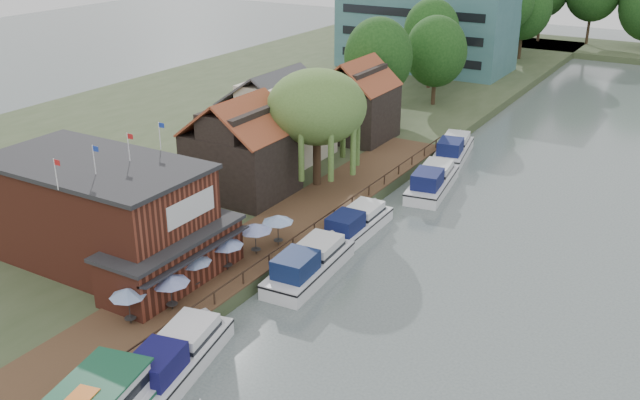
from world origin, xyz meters
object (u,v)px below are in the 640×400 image
Objects in this scene: cottage_c at (357,99)px; willow at (317,129)px; pub at (119,218)px; hotel_block at (426,27)px; cottage_a at (241,147)px; umbrella_0 at (129,306)px; cottage_b at (278,114)px; umbrella_4 at (256,239)px; cruiser_1 at (309,260)px; cruiser_2 at (356,221)px; cruiser_3 at (433,178)px; cruiser_0 at (176,352)px; cruiser_4 at (453,146)px; umbrella_2 at (194,271)px; umbrella_1 at (171,292)px; umbrella_5 at (278,230)px; umbrella_3 at (227,254)px.

willow reaches higher than cottage_c.
pub is 71.49m from hotel_block.
cottage_a is 21.59m from umbrella_0.
umbrella_4 is at bearing -60.23° from cottage_b.
umbrella_0 is 13.15m from cruiser_1.
cruiser_2 is 11.83m from cruiser_3.
umbrella_4 is 12.83m from cruiser_0.
hotel_block is at bearing 107.06° from cruiser_4.
hotel_block reaches higher than cruiser_1.
cottage_c is at bearing -77.80° from hotel_block.
cruiser_1 is at bearing 56.23° from umbrella_2.
willow is 4.28× the size of umbrella_1.
umbrella_0 is at bearing -96.89° from umbrella_5.
umbrella_3 reaches higher than cruiser_4.
umbrella_1 is 1.00× the size of umbrella_4.
umbrella_4 is 4.15m from cruiser_1.
umbrella_2 is at bearing -79.57° from cottage_c.
cruiser_2 is (11.33, -0.38, -4.09)m from cottage_a.
cruiser_4 is at bearing 84.32° from umbrella_5.
willow reaches higher than cruiser_0.
cottage_c is at bearing -179.00° from cruiser_4.
umbrella_4 and umbrella_5 have the same top height.
umbrella_5 is 0.23× the size of cruiser_1.
cruiser_3 reaches higher than cruiser_0.
umbrella_0 is 0.23× the size of cruiser_1.
willow is 13.18m from umbrella_5.
umbrella_0 reaches higher than cruiser_3.
cottage_b reaches higher than umbrella_3.
cruiser_3 is (8.43, 6.34, -4.95)m from willow.
umbrella_2 is 3.02m from umbrella_3.
willow reaches higher than cottage_a.
cruiser_2 is at bearing -100.06° from cruiser_4.
umbrella_0 is 1.00× the size of umbrella_3.
willow is 10.06m from cruiser_2.
umbrella_4 is 1.02× the size of umbrella_5.
hotel_block is 2.65× the size of cottage_b.
umbrella_5 is at bearing -71.92° from willow.
cruiser_0 is 20.97m from cruiser_2.
cottage_a is 12.06m from cruiser_2.
umbrella_2 is 26.93m from cruiser_3.
cottage_a is 6.80m from willow.
umbrella_5 is 28.18m from cruiser_4.
cottage_a is 0.83× the size of cruiser_3.
hotel_block is 10.69× the size of umbrella_5.
willow is 4.39× the size of umbrella_5.
pub reaches higher than umbrella_4.
hotel_block is at bearing 106.91° from cruiser_2.
cottage_b is 24.56m from umbrella_3.
umbrella_5 is 0.23× the size of cruiser_3.
umbrella_0 is 0.23× the size of cruiser_0.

